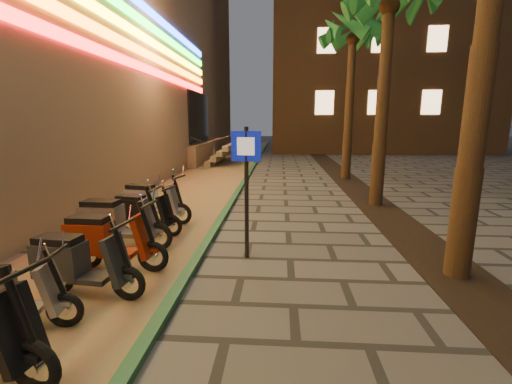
# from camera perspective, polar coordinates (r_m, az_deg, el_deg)

# --- Properties ---
(ground) EXTENTS (120.00, 120.00, 0.00)m
(ground) POSITION_cam_1_polar(r_m,az_deg,el_deg) (4.42, -5.13, -23.43)
(ground) COLOR #474442
(ground) RESTS_ON ground
(parking_strip) EXTENTS (3.40, 60.00, 0.01)m
(parking_strip) POSITION_cam_1_polar(r_m,az_deg,el_deg) (14.17, -9.18, 1.16)
(parking_strip) COLOR #8C7251
(parking_strip) RESTS_ON ground
(green_curb) EXTENTS (0.18, 60.00, 0.10)m
(green_curb) POSITION_cam_1_polar(r_m,az_deg,el_deg) (13.88, -2.34, 1.27)
(green_curb) COLOR #235D39
(green_curb) RESTS_ON ground
(planting_strip) EXTENTS (1.20, 40.00, 0.02)m
(planting_strip) POSITION_cam_1_polar(r_m,az_deg,el_deg) (9.42, 22.39, -4.85)
(planting_strip) COLOR black
(planting_strip) RESTS_ON ground
(apartment_block) EXTENTS (18.00, 16.06, 25.00)m
(apartment_block) POSITION_cam_1_polar(r_m,az_deg,el_deg) (37.88, 18.61, 26.29)
(apartment_block) COLOR brown
(apartment_block) RESTS_ON ground
(palm_c) EXTENTS (2.97, 3.02, 6.91)m
(palm_c) POSITION_cam_1_polar(r_m,az_deg,el_deg) (11.44, 21.39, 27.06)
(palm_c) COLOR #472D19
(palm_c) RESTS_ON ground
(palm_d) EXTENTS (2.97, 3.02, 7.16)m
(palm_d) POSITION_cam_1_polar(r_m,az_deg,el_deg) (16.22, 15.83, 23.32)
(palm_d) COLOR #472D19
(palm_d) RESTS_ON ground
(pedestrian_sign) EXTENTS (0.54, 0.11, 2.45)m
(pedestrian_sign) POSITION_cam_1_polar(r_m,az_deg,el_deg) (6.21, -1.62, 2.84)
(pedestrian_sign) COLOR black
(pedestrian_sign) RESTS_ON ground
(scooter_4) EXTENTS (1.49, 0.60, 1.05)m
(scooter_4) POSITION_cam_1_polar(r_m,az_deg,el_deg) (5.34, -36.50, -13.73)
(scooter_4) COLOR black
(scooter_4) RESTS_ON ground
(scooter_5) EXTENTS (1.69, 0.62, 1.19)m
(scooter_5) POSITION_cam_1_polar(r_m,az_deg,el_deg) (5.73, -27.76, -10.43)
(scooter_5) COLOR black
(scooter_5) RESTS_ON ground
(scooter_6) EXTENTS (1.77, 0.62, 1.25)m
(scooter_6) POSITION_cam_1_polar(r_m,az_deg,el_deg) (6.48, -23.82, -7.33)
(scooter_6) COLOR black
(scooter_6) RESTS_ON ground
(scooter_7) EXTENTS (1.85, 0.65, 1.31)m
(scooter_7) POSITION_cam_1_polar(r_m,az_deg,el_deg) (7.45, -22.35, -4.60)
(scooter_7) COLOR black
(scooter_7) RESTS_ON ground
(scooter_8) EXTENTS (1.64, 0.75, 1.15)m
(scooter_8) POSITION_cam_1_polar(r_m,az_deg,el_deg) (8.28, -18.62, -3.25)
(scooter_8) COLOR black
(scooter_8) RESTS_ON ground
(scooter_9) EXTENTS (1.80, 0.80, 1.26)m
(scooter_9) POSITION_cam_1_polar(r_m,az_deg,el_deg) (9.13, -17.15, -1.49)
(scooter_9) COLOR black
(scooter_9) RESTS_ON ground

